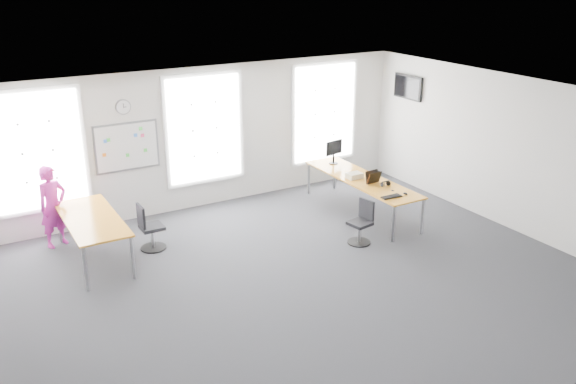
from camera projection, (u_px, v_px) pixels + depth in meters
floor at (286, 285)px, 9.98m from camera, size 10.00×10.00×0.00m
ceiling at (286, 104)px, 8.93m from camera, size 10.00×10.00×0.00m
wall_back at (191, 140)px, 12.70m from camera, size 10.00×0.00×10.00m
wall_front at (482, 321)px, 6.21m from camera, size 10.00×0.00×10.00m
wall_right at (509, 153)px, 11.81m from camera, size 0.00×10.00×10.00m
window_left at (37, 151)px, 11.19m from camera, size 1.60×0.06×2.20m
window_mid at (204, 129)px, 12.75m from camera, size 1.60×0.06×2.20m
window_right at (324, 113)px, 14.16m from camera, size 1.60×0.06×2.20m
desk_right at (361, 180)px, 12.68m from camera, size 0.83×3.12×0.76m
desk_left at (92, 221)px, 10.58m from camera, size 0.89×2.21×0.81m
chair_right at (361, 224)px, 11.39m from camera, size 0.44×0.44×0.83m
chair_left at (149, 230)px, 11.10m from camera, size 0.47×0.47×0.89m
person at (53, 206)px, 11.14m from camera, size 0.66×0.56×1.54m
whiteboard at (127, 147)px, 12.02m from camera, size 1.20×0.03×0.90m
wall_clock at (123, 107)px, 11.74m from camera, size 0.30×0.04×0.30m
tv at (408, 87)px, 13.94m from camera, size 0.06×0.90×0.55m
keyboard at (391, 197)px, 11.61m from camera, size 0.42×0.17×0.02m
mouse at (405, 194)px, 11.74m from camera, size 0.10×0.13×0.04m
lens_cap at (393, 191)px, 11.95m from camera, size 0.06×0.06×0.01m
headphones at (385, 184)px, 12.18m from camera, size 0.19×0.10×0.11m
laptop_sleeve at (373, 177)px, 12.32m from camera, size 0.32×0.19×0.26m
paper_stack at (354, 176)px, 12.65m from camera, size 0.32×0.24×0.11m
monitor at (334, 150)px, 13.48m from camera, size 0.48×0.20×0.54m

